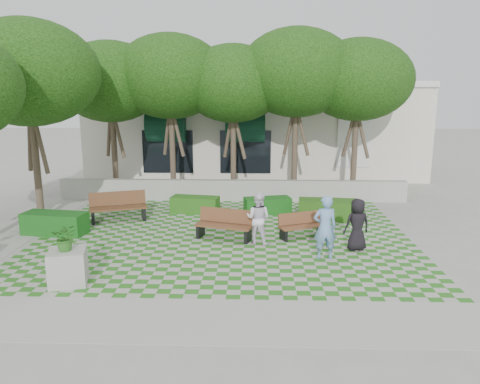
{
  "coord_description": "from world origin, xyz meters",
  "views": [
    {
      "loc": [
        0.99,
        -13.65,
        4.72
      ],
      "look_at": [
        0.5,
        1.5,
        1.4
      ],
      "focal_mm": 35.0,
      "sensor_mm": 36.0,
      "label": 1
    }
  ],
  "objects_px": {
    "bench_west": "(118,207)",
    "person_dark": "(357,225)",
    "bench_east": "(302,226)",
    "hedge_east": "(327,210)",
    "hedge_midleft": "(195,205)",
    "person_blue": "(325,227)",
    "hedge_midright": "(267,205)",
    "bench_mid": "(225,225)",
    "planter_front": "(67,260)",
    "hedge_west": "(55,223)",
    "person_white": "(258,218)"
  },
  "relations": [
    {
      "from": "bench_west",
      "to": "hedge_east",
      "type": "xyz_separation_m",
      "value": [
        7.7,
        0.45,
        -0.14
      ]
    },
    {
      "from": "bench_east",
      "to": "hedge_east",
      "type": "height_order",
      "value": "bench_east"
    },
    {
      "from": "hedge_west",
      "to": "planter_front",
      "type": "relative_size",
      "value": 1.35
    },
    {
      "from": "bench_west",
      "to": "hedge_west",
      "type": "height_order",
      "value": "bench_west"
    },
    {
      "from": "hedge_east",
      "to": "planter_front",
      "type": "bearing_deg",
      "value": -139.88
    },
    {
      "from": "hedge_east",
      "to": "hedge_midleft",
      "type": "height_order",
      "value": "hedge_east"
    },
    {
      "from": "bench_east",
      "to": "planter_front",
      "type": "height_order",
      "value": "planter_front"
    },
    {
      "from": "bench_east",
      "to": "hedge_east",
      "type": "bearing_deg",
      "value": 39.72
    },
    {
      "from": "bench_mid",
      "to": "planter_front",
      "type": "height_order",
      "value": "planter_front"
    },
    {
      "from": "planter_front",
      "to": "bench_east",
      "type": "bearing_deg",
      "value": 32.57
    },
    {
      "from": "hedge_midleft",
      "to": "person_dark",
      "type": "xyz_separation_m",
      "value": [
        5.39,
        -4.18,
        0.47
      ]
    },
    {
      "from": "bench_mid",
      "to": "hedge_west",
      "type": "bearing_deg",
      "value": -166.37
    },
    {
      "from": "bench_east",
      "to": "bench_mid",
      "type": "distance_m",
      "value": 2.52
    },
    {
      "from": "bench_west",
      "to": "person_dark",
      "type": "xyz_separation_m",
      "value": [
        8.06,
        -2.95,
        0.28
      ]
    },
    {
      "from": "hedge_east",
      "to": "person_dark",
      "type": "distance_m",
      "value": 3.45
    },
    {
      "from": "bench_mid",
      "to": "bench_east",
      "type": "bearing_deg",
      "value": 22.58
    },
    {
      "from": "bench_mid",
      "to": "person_blue",
      "type": "bearing_deg",
      "value": -12.96
    },
    {
      "from": "planter_front",
      "to": "person_white",
      "type": "height_order",
      "value": "person_white"
    },
    {
      "from": "person_dark",
      "to": "bench_west",
      "type": "bearing_deg",
      "value": -33.42
    },
    {
      "from": "planter_front",
      "to": "person_blue",
      "type": "height_order",
      "value": "person_blue"
    },
    {
      "from": "bench_west",
      "to": "hedge_midleft",
      "type": "relative_size",
      "value": 1.16
    },
    {
      "from": "hedge_east",
      "to": "person_white",
      "type": "bearing_deg",
      "value": -131.94
    },
    {
      "from": "hedge_east",
      "to": "person_blue",
      "type": "xyz_separation_m",
      "value": [
        -0.71,
        -4.18,
        0.55
      ]
    },
    {
      "from": "person_blue",
      "to": "person_white",
      "type": "bearing_deg",
      "value": -41.15
    },
    {
      "from": "bench_west",
      "to": "hedge_east",
      "type": "relative_size",
      "value": 1.01
    },
    {
      "from": "person_blue",
      "to": "hedge_midright",
      "type": "bearing_deg",
      "value": -79.83
    },
    {
      "from": "hedge_east",
      "to": "person_blue",
      "type": "relative_size",
      "value": 1.14
    },
    {
      "from": "hedge_west",
      "to": "person_white",
      "type": "height_order",
      "value": "person_white"
    },
    {
      "from": "person_dark",
      "to": "hedge_midright",
      "type": "bearing_deg",
      "value": -71.97
    },
    {
      "from": "hedge_west",
      "to": "hedge_midright",
      "type": "bearing_deg",
      "value": 22.17
    },
    {
      "from": "planter_front",
      "to": "person_white",
      "type": "relative_size",
      "value": 0.95
    },
    {
      "from": "hedge_east",
      "to": "person_dark",
      "type": "bearing_deg",
      "value": -83.98
    },
    {
      "from": "bench_mid",
      "to": "hedge_midright",
      "type": "height_order",
      "value": "bench_mid"
    },
    {
      "from": "hedge_midleft",
      "to": "person_dark",
      "type": "height_order",
      "value": "person_dark"
    },
    {
      "from": "person_blue",
      "to": "person_white",
      "type": "height_order",
      "value": "person_blue"
    },
    {
      "from": "hedge_east",
      "to": "hedge_midright",
      "type": "height_order",
      "value": "hedge_east"
    },
    {
      "from": "bench_mid",
      "to": "planter_front",
      "type": "distance_m",
      "value": 5.19
    },
    {
      "from": "bench_east",
      "to": "person_blue",
      "type": "relative_size",
      "value": 0.88
    },
    {
      "from": "hedge_midleft",
      "to": "hedge_west",
      "type": "distance_m",
      "value": 5.21
    },
    {
      "from": "hedge_east",
      "to": "hedge_west",
      "type": "xyz_separation_m",
      "value": [
        -9.36,
        -2.12,
        -0.01
      ]
    },
    {
      "from": "hedge_west",
      "to": "person_blue",
      "type": "bearing_deg",
      "value": -13.42
    },
    {
      "from": "bench_mid",
      "to": "hedge_midleft",
      "type": "relative_size",
      "value": 1.05
    },
    {
      "from": "hedge_midright",
      "to": "planter_front",
      "type": "distance_m",
      "value": 8.64
    },
    {
      "from": "planter_front",
      "to": "person_dark",
      "type": "bearing_deg",
      "value": 19.77
    },
    {
      "from": "bench_east",
      "to": "bench_west",
      "type": "relative_size",
      "value": 0.76
    },
    {
      "from": "hedge_east",
      "to": "hedge_midleft",
      "type": "relative_size",
      "value": 1.15
    },
    {
      "from": "bench_west",
      "to": "planter_front",
      "type": "relative_size",
      "value": 1.38
    },
    {
      "from": "person_blue",
      "to": "bench_mid",
      "type": "bearing_deg",
      "value": -36.6
    },
    {
      "from": "bench_mid",
      "to": "hedge_west",
      "type": "relative_size",
      "value": 0.93
    },
    {
      "from": "planter_front",
      "to": "person_dark",
      "type": "height_order",
      "value": "person_dark"
    }
  ]
}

